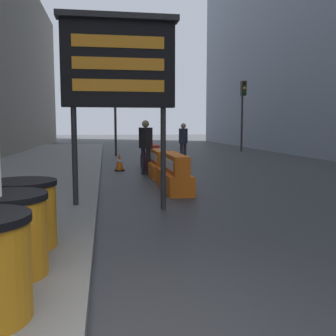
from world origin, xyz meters
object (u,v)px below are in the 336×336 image
(barrel_drum_middle, at_px, (5,235))
(traffic_cone_mid, at_px, (168,156))
(pedestrian_worker, at_px, (183,139))
(barrel_drum_back, at_px, (22,214))
(jersey_barrier_orange_far, at_px, (174,174))
(pedestrian_passerby, at_px, (146,143))
(jersey_barrier_red_striped, at_px, (151,158))
(traffic_cone_near, at_px, (119,162))
(traffic_light_near_curb, at_px, (115,105))
(jersey_barrier_orange_near, at_px, (160,165))
(traffic_light_far_side, at_px, (243,101))
(message_board, at_px, (119,65))

(barrel_drum_middle, xyz_separation_m, traffic_cone_mid, (3.57, 12.33, -0.26))
(pedestrian_worker, bearing_deg, barrel_drum_back, -171.35)
(pedestrian_worker, bearing_deg, jersey_barrier_orange_far, -164.16)
(pedestrian_passerby, bearing_deg, barrel_drum_back, 144.41)
(jersey_barrier_orange_far, xyz_separation_m, jersey_barrier_red_striped, (-0.00, 4.92, -0.00))
(jersey_barrier_orange_far, xyz_separation_m, traffic_cone_near, (-1.16, 4.26, -0.09))
(traffic_cone_mid, relative_size, traffic_light_near_curb, 0.16)
(jersey_barrier_orange_far, relative_size, jersey_barrier_orange_near, 1.16)
(barrel_drum_middle, height_order, barrel_drum_back, same)
(jersey_barrier_orange_near, xyz_separation_m, pedestrian_passerby, (-0.37, 0.62, 0.66))
(traffic_light_far_side, height_order, pedestrian_passerby, traffic_light_far_side)
(traffic_cone_near, relative_size, pedestrian_passerby, 0.35)
(jersey_barrier_orange_near, bearing_deg, traffic_cone_near, 122.93)
(jersey_barrier_orange_near, height_order, traffic_light_near_curb, traffic_light_near_curb)
(traffic_cone_near, distance_m, pedestrian_passerby, 1.58)
(barrel_drum_back, distance_m, jersey_barrier_orange_far, 5.19)
(traffic_light_near_curb, distance_m, pedestrian_passerby, 7.80)
(traffic_cone_mid, xyz_separation_m, pedestrian_passerby, (-1.34, -3.85, 0.75))
(traffic_cone_near, bearing_deg, barrel_drum_middle, -98.48)
(barrel_drum_middle, xyz_separation_m, traffic_light_near_curb, (1.49, 16.09, 2.01))
(barrel_drum_back, xyz_separation_m, pedestrian_worker, (4.25, 11.52, 0.44))
(jersey_barrier_red_striped, bearing_deg, barrel_drum_back, -105.54)
(jersey_barrier_red_striped, distance_m, traffic_light_far_side, 10.63)
(jersey_barrier_red_striped, bearing_deg, jersey_barrier_orange_near, -90.00)
(jersey_barrier_orange_far, height_order, jersey_barrier_red_striped, jersey_barrier_orange_far)
(pedestrian_passerby, bearing_deg, traffic_cone_mid, -38.29)
(barrel_drum_middle, height_order, pedestrian_passerby, pedestrian_passerby)
(traffic_cone_mid, bearing_deg, pedestrian_passerby, -109.21)
(traffic_cone_near, height_order, pedestrian_worker, pedestrian_worker)
(barrel_drum_middle, distance_m, jersey_barrier_red_striped, 10.63)
(jersey_barrier_orange_near, xyz_separation_m, traffic_cone_mid, (0.97, 4.47, -0.09))
(barrel_drum_middle, height_order, traffic_cone_near, barrel_drum_middle)
(message_board, distance_m, traffic_light_far_side, 16.96)
(pedestrian_worker, relative_size, pedestrian_passerby, 0.95)
(traffic_light_far_side, relative_size, pedestrian_passerby, 2.39)
(barrel_drum_back, xyz_separation_m, jersey_barrier_red_striped, (2.62, 9.41, -0.14))
(jersey_barrier_orange_far, relative_size, jersey_barrier_red_striped, 1.05)
(traffic_cone_mid, xyz_separation_m, traffic_light_near_curb, (-2.07, 3.76, 2.28))
(barrel_drum_middle, distance_m, jersey_barrier_orange_far, 5.98)
(message_board, distance_m, traffic_cone_near, 6.74)
(jersey_barrier_orange_far, relative_size, traffic_cone_mid, 3.89)
(traffic_cone_near, relative_size, pedestrian_worker, 0.37)
(traffic_light_far_side, distance_m, pedestrian_passerby, 12.17)
(jersey_barrier_orange_near, height_order, pedestrian_worker, pedestrian_worker)
(jersey_barrier_red_striped, bearing_deg, pedestrian_passerby, -101.45)
(jersey_barrier_orange_far, height_order, pedestrian_worker, pedestrian_worker)
(barrel_drum_middle, xyz_separation_m, traffic_cone_near, (1.44, 9.64, -0.24))
(jersey_barrier_orange_near, relative_size, traffic_cone_near, 3.04)
(barrel_drum_middle, relative_size, traffic_cone_near, 1.35)
(jersey_barrier_orange_far, height_order, traffic_cone_near, jersey_barrier_orange_far)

